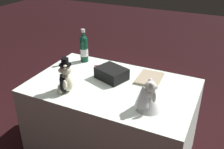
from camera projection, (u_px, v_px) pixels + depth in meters
reception_table at (112, 120)px, 2.39m from camera, size 1.41×0.89×0.76m
teddy_bear_groom at (65, 78)px, 2.06m from camera, size 0.14×0.14×0.29m
teddy_bear_bride at (148, 97)px, 1.85m from camera, size 0.24×0.21×0.24m
champagne_bottle at (84, 48)px, 2.58m from camera, size 0.08×0.08×0.34m
signing_pen at (101, 66)px, 2.54m from camera, size 0.13×0.09×0.01m
gift_case_black at (112, 73)px, 2.29m from camera, size 0.31×0.27×0.10m
guestbook at (150, 78)px, 2.29m from camera, size 0.21×0.28×0.02m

